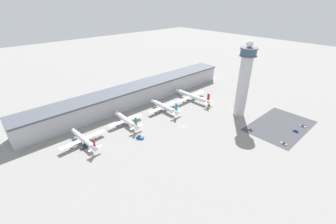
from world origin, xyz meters
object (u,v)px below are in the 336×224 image
at_px(service_truck_baggage, 209,106).
at_px(control_tower, 244,80).
at_px(service_truck_catering, 140,137).
at_px(car_red_hatchback, 250,130).
at_px(airplane_gate_bravo, 126,120).
at_px(car_black_suv, 284,144).
at_px(airplane_gate_charlie, 164,107).
at_px(car_grey_coupe, 296,131).
at_px(airplane_gate_delta, 192,96).
at_px(car_white_wagon, 303,126).
at_px(airplane_gate_alpha, 84,139).
at_px(service_truck_fuel, 85,147).

bearing_deg(service_truck_baggage, control_tower, -73.44).
relative_size(service_truck_catering, car_red_hatchback, 1.64).
relative_size(airplane_gate_bravo, car_black_suv, 8.19).
bearing_deg(airplane_gate_charlie, service_truck_catering, -153.03).
distance_m(airplane_gate_charlie, car_red_hatchback, 82.35).
xyz_separation_m(airplane_gate_charlie, car_grey_coupe, (55.78, -103.25, -3.71)).
xyz_separation_m(airplane_gate_delta, service_truck_catering, (-85.48, -22.30, -3.78)).
bearing_deg(car_red_hatchback, car_white_wagon, -35.11).
bearing_deg(airplane_gate_bravo, airplane_gate_delta, -2.70).
bearing_deg(airplane_gate_bravo, car_grey_coupe, -47.26).
relative_size(airplane_gate_bravo, airplane_gate_charlie, 0.92).
height_order(airplane_gate_alpha, airplane_gate_bravo, airplane_gate_bravo).
distance_m(service_truck_baggage, car_grey_coupe, 79.88).
distance_m(airplane_gate_bravo, car_black_suv, 128.98).
relative_size(service_truck_catering, car_grey_coupe, 1.49).
bearing_deg(service_truck_catering, airplane_gate_bravo, 80.15).
bearing_deg(airplane_gate_delta, control_tower, -81.12).
bearing_deg(car_black_suv, service_truck_catering, 133.64).
bearing_deg(service_truck_fuel, airplane_gate_bravo, 11.52).
height_order(service_truck_fuel, car_red_hatchback, service_truck_fuel).
relative_size(control_tower, airplane_gate_delta, 1.50).
height_order(control_tower, car_black_suv, control_tower).
relative_size(control_tower, car_white_wagon, 15.57).
xyz_separation_m(car_black_suv, car_white_wagon, (38.32, 0.11, 0.01)).
bearing_deg(car_black_suv, car_grey_coupe, 2.25).
height_order(service_truck_baggage, car_grey_coupe, service_truck_baggage).
distance_m(airplane_gate_alpha, airplane_gate_delta, 121.31).
bearing_deg(airplane_gate_charlie, airplane_gate_delta, -1.97).
bearing_deg(airplane_gate_alpha, car_grey_coupe, -36.45).
bearing_deg(car_white_wagon, car_grey_coupe, 176.09).
relative_size(airplane_gate_delta, service_truck_baggage, 7.70).
bearing_deg(car_white_wagon, car_black_suv, -179.84).
bearing_deg(airplane_gate_charlie, car_grey_coupe, -61.62).
xyz_separation_m(control_tower, service_truck_baggage, (-8.62, 28.98, -33.91)).
height_order(airplane_gate_bravo, service_truck_fuel, airplane_gate_bravo).
xyz_separation_m(service_truck_catering, car_grey_coupe, (102.22, -79.61, -0.34)).
distance_m(service_truck_baggage, car_black_suv, 79.44).
xyz_separation_m(service_truck_baggage, car_black_suv, (-8.24, -79.01, -0.54)).
height_order(service_truck_baggage, car_black_suv, service_truck_baggage).
bearing_deg(car_black_suv, control_tower, 71.38).
bearing_deg(car_grey_coupe, service_truck_baggage, 102.37).
distance_m(car_grey_coupe, car_red_hatchback, 37.19).
relative_size(service_truck_catering, service_truck_baggage, 1.12).
relative_size(airplane_gate_alpha, car_black_suv, 8.70).
distance_m(service_truck_catering, service_truck_fuel, 41.44).
xyz_separation_m(car_black_suv, car_red_hatchback, (-0.70, 27.54, 0.05)).
height_order(car_grey_coupe, car_white_wagon, car_grey_coupe).
height_order(car_black_suv, car_white_wagon, car_white_wagon).
bearing_deg(car_black_suv, service_truck_fuel, 139.38).
relative_size(service_truck_baggage, car_black_suv, 1.43).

